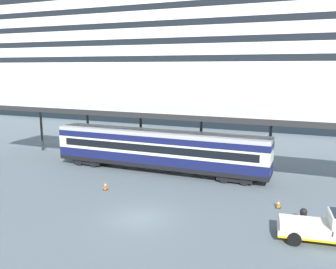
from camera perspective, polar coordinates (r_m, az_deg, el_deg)
The scene contains 8 objects.
ground_plane at distance 25.58m, azimuth -4.41°, elevation -13.07°, with size 400.00×400.00×0.00m, color slate.
cruise_ship at distance 79.07m, azimuth -0.55°, elevation 13.16°, with size 175.30×29.34×40.56m.
platform_canopy at distance 35.22m, azimuth -1.27°, elevation 3.92°, with size 41.19×5.88×6.43m.
train_carriage at distance 35.48m, azimuth -1.53°, elevation -2.33°, with size 21.70×2.81×4.11m.
service_truck at distance 23.99m, azimuth 24.65°, elevation -13.15°, with size 5.41×2.75×2.02m.
traffic_cone_near at distance 31.24m, azimuth -9.90°, elevation -7.96°, with size 0.36×0.36×0.79m.
traffic_cone_mid at distance 28.28m, azimuth 17.08°, elevation -10.42°, with size 0.36×0.36×0.68m.
quay_bollard at distance 26.38m, azimuth 20.66°, elevation -11.78°, with size 0.48×0.48×0.96m.
Camera 1 is at (10.59, -20.89, 10.29)m, focal length 38.46 mm.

